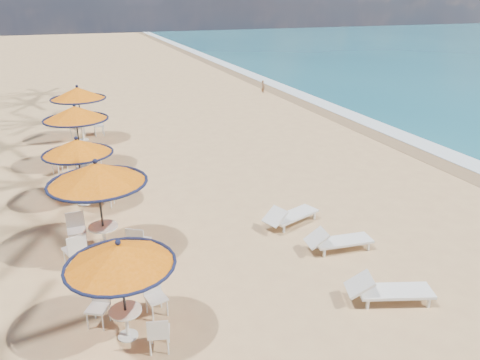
% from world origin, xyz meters
% --- Properties ---
extents(ground, '(160.00, 160.00, 0.00)m').
position_xyz_m(ground, '(0.00, 0.00, 0.00)').
color(ground, tan).
rests_on(ground, ground).
extents(foam_strip, '(1.20, 140.00, 0.04)m').
position_xyz_m(foam_strip, '(9.30, 10.00, 0.00)').
color(foam_strip, white).
rests_on(foam_strip, ground).
extents(wetsand_band, '(1.40, 140.00, 0.02)m').
position_xyz_m(wetsand_band, '(8.40, 10.00, 0.00)').
color(wetsand_band, olive).
rests_on(wetsand_band, ground).
extents(station_0, '(2.08, 2.08, 2.16)m').
position_xyz_m(station_0, '(-4.85, -0.02, 1.58)').
color(station_0, black).
rests_on(station_0, ground).
extents(station_1, '(2.47, 2.47, 2.57)m').
position_xyz_m(station_1, '(-5.01, 3.45, 1.88)').
color(station_1, black).
rests_on(station_1, ground).
extents(station_2, '(2.16, 2.16, 2.25)m').
position_xyz_m(station_2, '(-5.28, 6.85, 1.72)').
color(station_2, black).
rests_on(station_2, ground).
extents(station_3, '(2.42, 2.42, 2.52)m').
position_xyz_m(station_3, '(-5.23, 10.43, 1.92)').
color(station_3, black).
rests_on(station_3, ground).
extents(station_4, '(2.45, 2.45, 2.56)m').
position_xyz_m(station_4, '(-4.92, 14.34, 1.87)').
color(station_4, black).
rests_on(station_4, ground).
extents(lounger_near, '(1.97, 1.14, 0.67)m').
position_xyz_m(lounger_near, '(0.55, -0.88, 0.32)').
color(lounger_near, silver).
rests_on(lounger_near, ground).
extents(lounger_mid, '(1.83, 0.73, 0.64)m').
position_xyz_m(lounger_mid, '(0.72, 1.43, 0.30)').
color(lounger_mid, silver).
rests_on(lounger_mid, ground).
extents(lounger_far, '(1.92, 1.17, 0.66)m').
position_xyz_m(lounger_far, '(0.20, 3.18, 0.31)').
color(lounger_far, silver).
rests_on(lounger_far, ground).
extents(person, '(0.27, 0.37, 0.91)m').
position_xyz_m(person, '(7.20, 21.58, 0.45)').
color(person, '#8A6346').
rests_on(person, ground).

